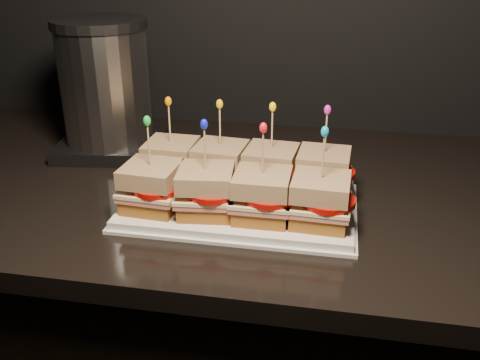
# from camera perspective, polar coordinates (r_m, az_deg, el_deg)

# --- Properties ---
(granite_slab) EXTENTS (2.22, 0.72, 0.04)m
(granite_slab) POSITION_cam_1_polar(r_m,az_deg,el_deg) (1.02, 10.39, -1.91)
(granite_slab) COLOR black
(granite_slab) RESTS_ON cabinet
(platter) EXTENTS (0.38, 0.24, 0.02)m
(platter) POSITION_cam_1_polar(r_m,az_deg,el_deg) (0.92, 0.00, -2.60)
(platter) COLOR white
(platter) RESTS_ON granite_slab
(platter_rim) EXTENTS (0.40, 0.25, 0.01)m
(platter_rim) POSITION_cam_1_polar(r_m,az_deg,el_deg) (0.92, 0.00, -2.93)
(platter_rim) COLOR white
(platter_rim) RESTS_ON granite_slab
(sandwich_0_bread_bot) EXTENTS (0.09, 0.09, 0.02)m
(sandwich_0_bread_bot) POSITION_cam_1_polar(r_m,az_deg,el_deg) (0.99, -7.22, 0.57)
(sandwich_0_bread_bot) COLOR brown
(sandwich_0_bread_bot) RESTS_ON platter
(sandwich_0_ham) EXTENTS (0.10, 0.09, 0.01)m
(sandwich_0_ham) POSITION_cam_1_polar(r_m,az_deg,el_deg) (0.99, -7.26, 1.41)
(sandwich_0_ham) COLOR #B85B4E
(sandwich_0_ham) RESTS_ON sandwich_0_bread_bot
(sandwich_0_cheese) EXTENTS (0.10, 0.09, 0.01)m
(sandwich_0_cheese) POSITION_cam_1_polar(r_m,az_deg,el_deg) (0.98, -7.29, 1.79)
(sandwich_0_cheese) COLOR beige
(sandwich_0_cheese) RESTS_ON sandwich_0_ham
(sandwich_0_tomato) EXTENTS (0.09, 0.09, 0.01)m
(sandwich_0_tomato) POSITION_cam_1_polar(r_m,az_deg,el_deg) (0.97, -6.74, 2.01)
(sandwich_0_tomato) COLOR #B40C06
(sandwich_0_tomato) RESTS_ON sandwich_0_cheese
(sandwich_0_bread_top) EXTENTS (0.09, 0.09, 0.03)m
(sandwich_0_bread_top) POSITION_cam_1_polar(r_m,az_deg,el_deg) (0.97, -7.37, 3.24)
(sandwich_0_bread_top) COLOR #693011
(sandwich_0_bread_top) RESTS_ON sandwich_0_tomato
(sandwich_0_pick) EXTENTS (0.00, 0.00, 0.09)m
(sandwich_0_pick) POSITION_cam_1_polar(r_m,az_deg,el_deg) (0.96, -7.51, 5.74)
(sandwich_0_pick) COLOR tan
(sandwich_0_pick) RESTS_ON sandwich_0_bread_top
(sandwich_0_frill) EXTENTS (0.01, 0.01, 0.02)m
(sandwich_0_frill) POSITION_cam_1_polar(r_m,az_deg,el_deg) (0.94, -7.66, 8.33)
(sandwich_0_frill) COLOR orange
(sandwich_0_frill) RESTS_ON sandwich_0_pick
(sandwich_1_bread_bot) EXTENTS (0.09, 0.09, 0.02)m
(sandwich_1_bread_bot) POSITION_cam_1_polar(r_m,az_deg,el_deg) (0.97, -2.06, 0.17)
(sandwich_1_bread_bot) COLOR brown
(sandwich_1_bread_bot) RESTS_ON platter
(sandwich_1_ham) EXTENTS (0.10, 0.10, 0.01)m
(sandwich_1_ham) POSITION_cam_1_polar(r_m,az_deg,el_deg) (0.96, -2.08, 1.03)
(sandwich_1_ham) COLOR #B85B4E
(sandwich_1_ham) RESTS_ON sandwich_1_bread_bot
(sandwich_1_cheese) EXTENTS (0.10, 0.10, 0.01)m
(sandwich_1_cheese) POSITION_cam_1_polar(r_m,az_deg,el_deg) (0.96, -2.08, 1.41)
(sandwich_1_cheese) COLOR beige
(sandwich_1_cheese) RESTS_ON sandwich_1_ham
(sandwich_1_tomato) EXTENTS (0.09, 0.09, 0.01)m
(sandwich_1_tomato) POSITION_cam_1_polar(r_m,az_deg,el_deg) (0.95, -1.46, 1.64)
(sandwich_1_tomato) COLOR #B40C06
(sandwich_1_tomato) RESTS_ON sandwich_1_cheese
(sandwich_1_bread_top) EXTENTS (0.09, 0.09, 0.03)m
(sandwich_1_bread_top) POSITION_cam_1_polar(r_m,az_deg,el_deg) (0.95, -2.11, 2.90)
(sandwich_1_bread_top) COLOR #693011
(sandwich_1_bread_top) RESTS_ON sandwich_1_tomato
(sandwich_1_pick) EXTENTS (0.00, 0.00, 0.09)m
(sandwich_1_pick) POSITION_cam_1_polar(r_m,az_deg,el_deg) (0.93, -2.15, 5.46)
(sandwich_1_pick) COLOR tan
(sandwich_1_pick) RESTS_ON sandwich_1_bread_top
(sandwich_1_frill) EXTENTS (0.01, 0.01, 0.02)m
(sandwich_1_frill) POSITION_cam_1_polar(r_m,az_deg,el_deg) (0.92, -2.19, 8.10)
(sandwich_1_frill) COLOR #F5AB10
(sandwich_1_frill) RESTS_ON sandwich_1_pick
(sandwich_2_bread_bot) EXTENTS (0.09, 0.09, 0.02)m
(sandwich_2_bread_bot) POSITION_cam_1_polar(r_m,az_deg,el_deg) (0.95, 3.29, -0.24)
(sandwich_2_bread_bot) COLOR brown
(sandwich_2_bread_bot) RESTS_ON platter
(sandwich_2_ham) EXTENTS (0.10, 0.10, 0.01)m
(sandwich_2_ham) POSITION_cam_1_polar(r_m,az_deg,el_deg) (0.95, 3.31, 0.63)
(sandwich_2_ham) COLOR #B85B4E
(sandwich_2_ham) RESTS_ON sandwich_2_bread_bot
(sandwich_2_cheese) EXTENTS (0.10, 0.10, 0.01)m
(sandwich_2_cheese) POSITION_cam_1_polar(r_m,az_deg,el_deg) (0.95, 3.32, 1.02)
(sandwich_2_cheese) COLOR beige
(sandwich_2_cheese) RESTS_ON sandwich_2_ham
(sandwich_2_tomato) EXTENTS (0.09, 0.09, 0.01)m
(sandwich_2_tomato) POSITION_cam_1_polar(r_m,az_deg,el_deg) (0.94, 4.01, 1.24)
(sandwich_2_tomato) COLOR #B40C06
(sandwich_2_tomato) RESTS_ON sandwich_2_cheese
(sandwich_2_bread_top) EXTENTS (0.09, 0.09, 0.03)m
(sandwich_2_bread_top) POSITION_cam_1_polar(r_m,az_deg,el_deg) (0.94, 3.36, 2.52)
(sandwich_2_bread_top) COLOR #693011
(sandwich_2_bread_top) RESTS_ON sandwich_2_tomato
(sandwich_2_pick) EXTENTS (0.00, 0.00, 0.09)m
(sandwich_2_pick) POSITION_cam_1_polar(r_m,az_deg,el_deg) (0.92, 3.43, 5.11)
(sandwich_2_pick) COLOR tan
(sandwich_2_pick) RESTS_ON sandwich_2_bread_top
(sandwich_2_frill) EXTENTS (0.01, 0.01, 0.02)m
(sandwich_2_frill) POSITION_cam_1_polar(r_m,az_deg,el_deg) (0.91, 3.50, 7.80)
(sandwich_2_frill) COLOR yellow
(sandwich_2_frill) RESTS_ON sandwich_2_pick
(sandwich_3_bread_bot) EXTENTS (0.09, 0.09, 0.02)m
(sandwich_3_bread_bot) POSITION_cam_1_polar(r_m,az_deg,el_deg) (0.95, 8.75, -0.66)
(sandwich_3_bread_bot) COLOR brown
(sandwich_3_bread_bot) RESTS_ON platter
(sandwich_3_ham) EXTENTS (0.10, 0.10, 0.01)m
(sandwich_3_ham) POSITION_cam_1_polar(r_m,az_deg,el_deg) (0.94, 8.81, 0.21)
(sandwich_3_ham) COLOR #B85B4E
(sandwich_3_ham) RESTS_ON sandwich_3_bread_bot
(sandwich_3_cheese) EXTENTS (0.10, 0.10, 0.01)m
(sandwich_3_cheese) POSITION_cam_1_polar(r_m,az_deg,el_deg) (0.94, 8.84, 0.60)
(sandwich_3_cheese) COLOR beige
(sandwich_3_cheese) RESTS_ON sandwich_3_ham
(sandwich_3_tomato) EXTENTS (0.09, 0.09, 0.01)m
(sandwich_3_tomato) POSITION_cam_1_polar(r_m,az_deg,el_deg) (0.93, 9.59, 0.82)
(sandwich_3_tomato) COLOR #B40C06
(sandwich_3_tomato) RESTS_ON sandwich_3_cheese
(sandwich_3_bread_top) EXTENTS (0.09, 0.09, 0.03)m
(sandwich_3_bread_top) POSITION_cam_1_polar(r_m,az_deg,el_deg) (0.93, 8.94, 2.11)
(sandwich_3_bread_top) COLOR #693011
(sandwich_3_bread_top) RESTS_ON sandwich_3_tomato
(sandwich_3_pick) EXTENTS (0.00, 0.00, 0.09)m
(sandwich_3_pick) POSITION_cam_1_polar(r_m,az_deg,el_deg) (0.91, 9.13, 4.71)
(sandwich_3_pick) COLOR tan
(sandwich_3_pick) RESTS_ON sandwich_3_bread_top
(sandwich_3_frill) EXTENTS (0.01, 0.01, 0.02)m
(sandwich_3_frill) POSITION_cam_1_polar(r_m,az_deg,el_deg) (0.90, 9.32, 7.40)
(sandwich_3_frill) COLOR #C321A2
(sandwich_3_frill) RESTS_ON sandwich_3_pick
(sandwich_4_bread_bot) EXTENTS (0.09, 0.09, 0.02)m
(sandwich_4_bread_bot) POSITION_cam_1_polar(r_m,az_deg,el_deg) (0.90, -9.26, -2.22)
(sandwich_4_bread_bot) COLOR brown
(sandwich_4_bread_bot) RESTS_ON platter
(sandwich_4_ham) EXTENTS (0.10, 0.10, 0.01)m
(sandwich_4_ham) POSITION_cam_1_polar(r_m,az_deg,el_deg) (0.89, -9.33, -1.31)
(sandwich_4_ham) COLOR #B85B4E
(sandwich_4_ham) RESTS_ON sandwich_4_bread_bot
(sandwich_4_cheese) EXTENTS (0.10, 0.10, 0.01)m
(sandwich_4_cheese) POSITION_cam_1_polar(r_m,az_deg,el_deg) (0.89, -9.36, -0.91)
(sandwich_4_cheese) COLOR beige
(sandwich_4_cheese) RESTS_ON sandwich_4_ham
(sandwich_4_tomato) EXTENTS (0.09, 0.09, 0.01)m
(sandwich_4_tomato) POSITION_cam_1_polar(r_m,az_deg,el_deg) (0.88, -8.78, -0.69)
(sandwich_4_tomato) COLOR #B40C06
(sandwich_4_tomato) RESTS_ON sandwich_4_cheese
(sandwich_4_bread_top) EXTENTS (0.09, 0.09, 0.03)m
(sandwich_4_bread_top) POSITION_cam_1_polar(r_m,az_deg,el_deg) (0.88, -9.47, 0.67)
(sandwich_4_bread_top) COLOR #693011
(sandwich_4_bread_top) RESTS_ON sandwich_4_tomato
(sandwich_4_pick) EXTENTS (0.00, 0.00, 0.09)m
(sandwich_4_pick) POSITION_cam_1_polar(r_m,az_deg,el_deg) (0.86, -9.68, 3.40)
(sandwich_4_pick) COLOR tan
(sandwich_4_pick) RESTS_ON sandwich_4_bread_top
(sandwich_4_frill) EXTENTS (0.01, 0.01, 0.02)m
(sandwich_4_frill) POSITION_cam_1_polar(r_m,az_deg,el_deg) (0.85, -9.89, 6.24)
(sandwich_4_frill) COLOR green
(sandwich_4_frill) RESTS_ON sandwich_4_pick
(sandwich_5_bread_bot) EXTENTS (0.09, 0.09, 0.02)m
(sandwich_5_bread_bot) POSITION_cam_1_polar(r_m,az_deg,el_deg) (0.87, -3.60, -2.74)
(sandwich_5_bread_bot) COLOR brown
(sandwich_5_bread_bot) RESTS_ON platter
(sandwich_5_ham) EXTENTS (0.10, 0.10, 0.01)m
(sandwich_5_ham) POSITION_cam_1_polar(r_m,az_deg,el_deg) (0.87, -3.63, -1.81)
(sandwich_5_ham) COLOR #B85B4E
(sandwich_5_ham) RESTS_ON sandwich_5_bread_bot
(sandwich_5_cheese) EXTENTS (0.11, 0.10, 0.01)m
(sandwich_5_cheese) POSITION_cam_1_polar(r_m,az_deg,el_deg) (0.86, -3.64, -1.39)
(sandwich_5_cheese) COLOR beige
(sandwich_5_cheese) RESTS_ON sandwich_5_ham
(sandwich_5_tomato) EXTENTS (0.09, 0.09, 0.01)m
(sandwich_5_tomato) POSITION_cam_1_polar(r_m,az_deg,el_deg) (0.85, -2.96, -1.18)
(sandwich_5_tomato) COLOR #B40C06
(sandwich_5_tomato) RESTS_ON sandwich_5_cheese
(sandwich_5_bread_top) EXTENTS (0.10, 0.10, 0.03)m
(sandwich_5_bread_top) POSITION_cam_1_polar(r_m,az_deg,el_deg) (0.85, -3.69, 0.23)
(sandwich_5_bread_top) COLOR #693011
(sandwich_5_bread_top) RESTS_ON sandwich_5_tomato
(sandwich_5_pick) EXTENTS (0.00, 0.00, 0.09)m
(sandwich_5_pick) POSITION_cam_1_polar(r_m,az_deg,el_deg) (0.83, -3.77, 3.03)
(sandwich_5_pick) COLOR tan
(sandwich_5_pick) RESTS_ON sandwich_5_bread_top
(sandwich_5_frill) EXTENTS (0.01, 0.01, 0.02)m
(sandwich_5_frill) POSITION_cam_1_polar(r_m,az_deg,el_deg) (0.82, -3.85, 5.96)
(sandwich_5_frill) COLOR #1118D4
(sandwich_5_frill) RESTS_ON sandwich_5_pick
(sandwich_6_bread_bot) EXTENTS (0.09, 0.09, 0.02)m
(sandwich_6_bread_bot) POSITION_cam_1_polar(r_m,az_deg,el_deg) (0.86, 2.33, -3.25)
(sandwich_6_bread_bot) COLOR brown
(sandwich_6_bread_bot) RESTS_ON platter
(sandwich_6_ham) EXTENTS (0.09, 0.09, 0.01)m
(sandwich_6_ham) POSITION_cam_1_polar(r_m,az_deg,el_deg) (0.85, 2.35, -2.31)
(sandwich_6_ham) COLOR #B85B4E
(sandwich_6_ham) RESTS_ON sandwich_6_bread_bot
(sandwich_6_cheese) EXTENTS (0.10, 0.09, 0.01)m
(sandwich_6_cheese) POSITION_cam_1_polar(r_m,az_deg,el_deg) (0.85, 2.36, -1.89)
(sandwich_6_cheese) COLOR beige
(sandwich_6_cheese) RESTS_ON sandwich_6_ham
(sandwich_6_tomato) EXTENTS (0.09, 0.09, 0.01)m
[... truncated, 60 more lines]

